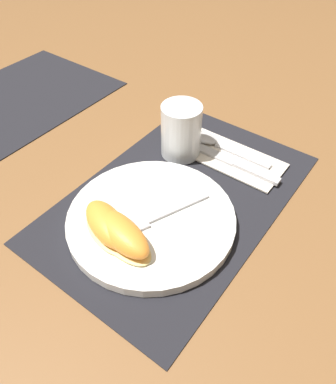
{
  "coord_description": "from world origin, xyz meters",
  "views": [
    {
      "loc": [
        -0.37,
        -0.25,
        0.45
      ],
      "look_at": [
        -0.02,
        0.01,
        0.02
      ],
      "focal_mm": 35.0,
      "sensor_mm": 36.0,
      "label": 1
    }
  ],
  "objects_px": {
    "plate": "(151,219)",
    "knife": "(226,159)",
    "citrus_wedge_0": "(107,225)",
    "spoon": "(214,142)",
    "fork": "(151,219)",
    "citrus_wedge_1": "(120,233)",
    "juice_glass": "(181,134)"
  },
  "relations": [
    {
      "from": "plate",
      "to": "knife",
      "type": "height_order",
      "value": "plate"
    },
    {
      "from": "citrus_wedge_0",
      "to": "plate",
      "type": "bearing_deg",
      "value": -26.91
    },
    {
      "from": "plate",
      "to": "knife",
      "type": "distance_m",
      "value": 0.2
    },
    {
      "from": "knife",
      "to": "spoon",
      "type": "xyz_separation_m",
      "value": [
        0.03,
        0.05,
        0.0
      ]
    },
    {
      "from": "spoon",
      "to": "fork",
      "type": "distance_m",
      "value": 0.24
    },
    {
      "from": "citrus_wedge_0",
      "to": "citrus_wedge_1",
      "type": "distance_m",
      "value": 0.03
    },
    {
      "from": "knife",
      "to": "fork",
      "type": "height_order",
      "value": "fork"
    },
    {
      "from": "plate",
      "to": "citrus_wedge_1",
      "type": "height_order",
      "value": "citrus_wedge_1"
    },
    {
      "from": "juice_glass",
      "to": "citrus_wedge_0",
      "type": "height_order",
      "value": "juice_glass"
    },
    {
      "from": "juice_glass",
      "to": "citrus_wedge_1",
      "type": "xyz_separation_m",
      "value": [
        -0.23,
        -0.06,
        -0.01
      ]
    },
    {
      "from": "plate",
      "to": "knife",
      "type": "relative_size",
      "value": 1.18
    },
    {
      "from": "juice_glass",
      "to": "knife",
      "type": "xyz_separation_m",
      "value": [
        0.03,
        -0.08,
        -0.04
      ]
    },
    {
      "from": "citrus_wedge_1",
      "to": "juice_glass",
      "type": "bearing_deg",
      "value": 14.22
    },
    {
      "from": "spoon",
      "to": "citrus_wedge_0",
      "type": "distance_m",
      "value": 0.29
    },
    {
      "from": "knife",
      "to": "plate",
      "type": "bearing_deg",
      "value": 174.54
    },
    {
      "from": "spoon",
      "to": "juice_glass",
      "type": "bearing_deg",
      "value": 145.95
    },
    {
      "from": "plate",
      "to": "citrus_wedge_0",
      "type": "xyz_separation_m",
      "value": [
        -0.06,
        0.03,
        0.02
      ]
    },
    {
      "from": "plate",
      "to": "spoon",
      "type": "xyz_separation_m",
      "value": [
        0.23,
        0.03,
        -0.0
      ]
    },
    {
      "from": "knife",
      "to": "citrus_wedge_0",
      "type": "bearing_deg",
      "value": 169.0
    },
    {
      "from": "plate",
      "to": "fork",
      "type": "bearing_deg",
      "value": -148.52
    },
    {
      "from": "spoon",
      "to": "citrus_wedge_1",
      "type": "xyz_separation_m",
      "value": [
        -0.29,
        -0.02,
        0.02
      ]
    },
    {
      "from": "citrus_wedge_0",
      "to": "citrus_wedge_1",
      "type": "height_order",
      "value": "citrus_wedge_1"
    },
    {
      "from": "juice_glass",
      "to": "knife",
      "type": "relative_size",
      "value": 0.45
    },
    {
      "from": "spoon",
      "to": "citrus_wedge_0",
      "type": "xyz_separation_m",
      "value": [
        -0.29,
        0.01,
        0.02
      ]
    },
    {
      "from": "plate",
      "to": "fork",
      "type": "relative_size",
      "value": 1.51
    },
    {
      "from": "knife",
      "to": "spoon",
      "type": "height_order",
      "value": "spoon"
    },
    {
      "from": "plate",
      "to": "citrus_wedge_0",
      "type": "bearing_deg",
      "value": 153.09
    },
    {
      "from": "knife",
      "to": "citrus_wedge_1",
      "type": "relative_size",
      "value": 1.73
    },
    {
      "from": "fork",
      "to": "citrus_wedge_0",
      "type": "bearing_deg",
      "value": 147.18
    },
    {
      "from": "spoon",
      "to": "citrus_wedge_0",
      "type": "relative_size",
      "value": 1.48
    },
    {
      "from": "plate",
      "to": "citrus_wedge_0",
      "type": "height_order",
      "value": "citrus_wedge_0"
    },
    {
      "from": "juice_glass",
      "to": "citrus_wedge_0",
      "type": "relative_size",
      "value": 0.86
    }
  ]
}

